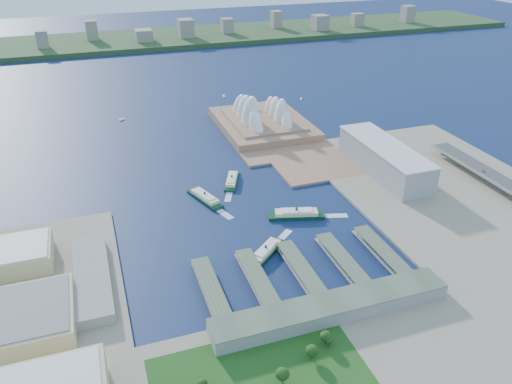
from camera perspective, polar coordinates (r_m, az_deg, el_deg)
name	(u,v)px	position (r m, az deg, el deg)	size (l,w,h in m)	color
ground	(259,234)	(513.84, 0.29, -4.77)	(3000.00, 3000.00, 0.00)	#0E1C42
east_land	(483,217)	(592.60, 24.53, -2.58)	(240.00, 500.00, 3.00)	gray
peninsula	(269,131)	(764.15, 1.47, 6.94)	(135.00, 220.00, 3.00)	#976C52
far_shore	(137,40)	(1419.89, -13.46, 16.52)	(2200.00, 260.00, 12.00)	#2D4926
opera_house	(263,108)	(770.43, 0.80, 9.54)	(134.00, 180.00, 58.00)	white
toaster_building	(384,159)	(646.42, 14.44, 3.69)	(45.00, 155.00, 35.00)	#939399
ferry_wharves	(300,269)	(458.70, 5.10, -8.81)	(184.00, 90.00, 9.30)	#4B5843
terminal_building	(332,308)	(415.04, 8.65, -12.99)	(200.00, 28.00, 12.00)	gray
park	(268,384)	(355.55, 1.35, -21.08)	(150.00, 110.00, 16.00)	#194714
far_skyline	(136,29)	(1394.18, -13.51, 17.71)	(1900.00, 140.00, 55.00)	gray
ferry_a	(205,196)	(574.18, -5.87, -0.47)	(14.36, 56.42, 10.67)	#0D3421
ferry_b	(232,179)	(611.28, -2.78, 1.51)	(13.22, 51.92, 9.82)	#0D3421
ferry_c	(266,250)	(480.77, 1.12, -6.64)	(13.84, 54.37, 10.28)	#0D3421
ferry_d	(296,212)	(540.56, 4.65, -2.33)	(15.49, 60.86, 11.51)	#0D3421
boat_b	(122,119)	(842.12, -15.10, 8.02)	(3.43, 9.80, 2.65)	white
boat_c	(301,99)	(918.56, 5.18, 10.56)	(3.08, 10.56, 2.38)	white
boat_e	(224,96)	(933.38, -3.68, 10.91)	(3.48, 10.94, 2.69)	white
car_c	(484,172)	(665.01, 24.60, 2.14)	(1.96, 4.81, 1.40)	slate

